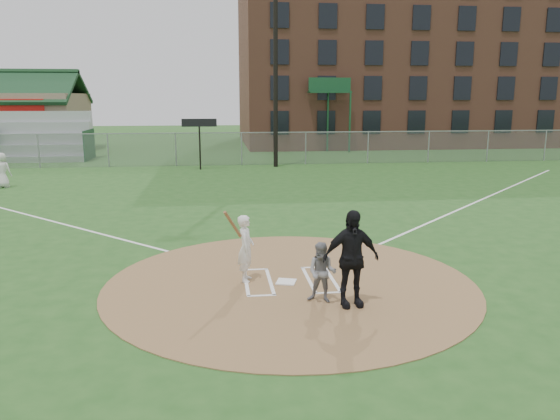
{
  "coord_description": "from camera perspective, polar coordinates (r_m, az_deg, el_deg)",
  "views": [
    {
      "loc": [
        -1.63,
        -11.71,
        4.18
      ],
      "look_at": [
        0.0,
        2.0,
        1.3
      ],
      "focal_mm": 35.0,
      "sensor_mm": 36.0,
      "label": 1
    }
  ],
  "objects": [
    {
      "name": "batters_boxes",
      "position": [
        12.67,
        1.0,
        -7.36
      ],
      "size": [
        2.08,
        1.88,
        0.01
      ],
      "color": "white",
      "rests_on": "dirt_circle"
    },
    {
      "name": "scoreboard_sign",
      "position": [
        31.97,
        -8.43,
        8.45
      ],
      "size": [
        2.0,
        0.1,
        2.93
      ],
      "color": "black",
      "rests_on": "ground"
    },
    {
      "name": "foul_line_first",
      "position": [
        23.65,
        20.05,
        0.9
      ],
      "size": [
        17.04,
        17.04,
        0.01
      ],
      "primitive_type": "cube",
      "rotation": [
        0.0,
        0.0,
        -0.79
      ],
      "color": "white",
      "rests_on": "ground"
    },
    {
      "name": "catcher",
      "position": [
        11.26,
        4.42,
        -6.53
      ],
      "size": [
        0.76,
        0.69,
        1.26
      ],
      "primitive_type": "imported",
      "rotation": [
        0.0,
        0.0,
        -0.42
      ],
      "color": "gray",
      "rests_on": "dirt_circle"
    },
    {
      "name": "light_pole",
      "position": [
        33.0,
        -0.47,
        16.02
      ],
      "size": [
        1.2,
        0.3,
        12.22
      ],
      "color": "black",
      "rests_on": "ground"
    },
    {
      "name": "outfield_fence",
      "position": [
        33.9,
        -4.03,
        6.41
      ],
      "size": [
        56.08,
        0.08,
        2.03
      ],
      "color": "slate",
      "rests_on": "ground"
    },
    {
      "name": "umpire",
      "position": [
        11.02,
        7.42,
        -5.04
      ],
      "size": [
        1.2,
        0.6,
        1.98
      ],
      "primitive_type": "imported",
      "rotation": [
        0.0,
        0.0,
        0.1
      ],
      "color": "black",
      "rests_on": "dirt_circle"
    },
    {
      "name": "brick_warehouse",
      "position": [
        52.81,
        13.19,
        15.1
      ],
      "size": [
        30.0,
        17.17,
        15.0
      ],
      "color": "brown",
      "rests_on": "ground"
    },
    {
      "name": "ground",
      "position": [
        12.54,
        1.09,
        -7.69
      ],
      "size": [
        140.0,
        140.0,
        0.0
      ],
      "primitive_type": "plane",
      "color": "#224F1B",
      "rests_on": "ground"
    },
    {
      "name": "bleachers",
      "position": [
        39.66,
        -23.62,
        7.07
      ],
      "size": [
        6.08,
        3.2,
        3.2
      ],
      "color": "#B7BABF",
      "rests_on": "ground"
    },
    {
      "name": "ondeck_player",
      "position": [
        28.52,
        -27.04,
        3.72
      ],
      "size": [
        0.86,
        0.62,
        1.62
      ],
      "primitive_type": "imported",
      "rotation": [
        0.0,
        0.0,
        3.01
      ],
      "color": "silver",
      "rests_on": "ground"
    },
    {
      "name": "home_plate",
      "position": [
        12.55,
        0.65,
        -7.51
      ],
      "size": [
        0.53,
        0.53,
        0.03
      ],
      "primitive_type": "cube",
      "rotation": [
        0.0,
        0.0,
        -0.31
      ],
      "color": "white",
      "rests_on": "dirt_circle"
    },
    {
      "name": "batter_at_plate",
      "position": [
        12.48,
        -3.6,
        -3.97
      ],
      "size": [
        0.74,
        0.96,
        1.78
      ],
      "color": "white",
      "rests_on": "dirt_circle"
    },
    {
      "name": "dirt_circle",
      "position": [
        12.54,
        1.09,
        -7.65
      ],
      "size": [
        8.4,
        8.4,
        0.02
      ],
      "primitive_type": "cylinder",
      "color": "olive",
      "rests_on": "ground"
    },
    {
      "name": "clubhouse",
      "position": [
        47.64,
        -27.19,
        8.36
      ],
      "size": [
        12.2,
        8.71,
        6.23
      ],
      "color": "gray",
      "rests_on": "ground"
    },
    {
      "name": "foul_line_third",
      "position": [
        22.37,
        -25.88,
        -0.16
      ],
      "size": [
        17.04,
        17.04,
        0.01
      ],
      "primitive_type": "cube",
      "rotation": [
        0.0,
        0.0,
        0.79
      ],
      "color": "white",
      "rests_on": "ground"
    }
  ]
}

